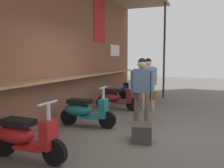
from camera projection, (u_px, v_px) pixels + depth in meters
ground_plane at (128, 131)px, 5.45m from camera, size 33.53×33.53×0.00m
market_stall_facade at (53, 36)px, 5.91m from camera, size 11.98×2.21×3.96m
scooter_red at (24, 136)px, 3.88m from camera, size 0.46×1.40×0.97m
scooter_teal at (84, 110)px, 5.79m from camera, size 0.47×1.40×0.97m
scooter_maroon at (115, 98)px, 7.72m from camera, size 0.46×1.40×0.97m
scooter_blue at (134, 90)px, 9.71m from camera, size 0.46×1.40×0.97m
shopper_with_handbag at (143, 85)px, 5.88m from camera, size 0.31×0.65×1.63m
shopper_browsing at (148, 78)px, 7.68m from camera, size 0.30×0.54×1.63m
merchandise_crate at (142, 133)px, 4.78m from camera, size 0.54×0.47×0.34m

